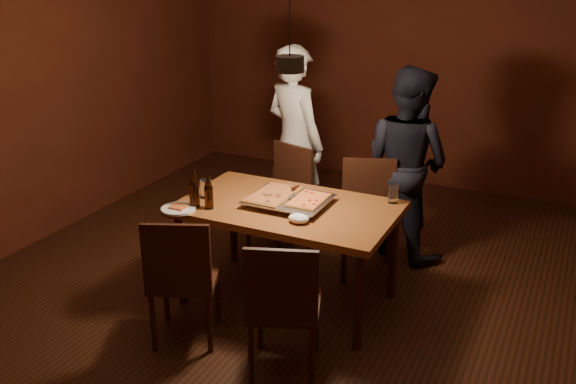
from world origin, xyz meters
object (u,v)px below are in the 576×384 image
at_px(chair_far_right, 368,206).
at_px(diner_white, 295,143).
at_px(beer_bottle_b, 209,193).
at_px(chair_far_left, 285,189).
at_px(chair_near_left, 181,270).
at_px(dining_table, 288,215).
at_px(chair_near_right, 283,298).
at_px(diner_dark, 407,163).
at_px(pizza_tray, 289,201).
at_px(beer_bottle_a, 194,189).
at_px(plate_slice, 178,209).
at_px(pendant_lamp, 290,62).

xyz_separation_m(chair_far_right, diner_white, (-0.82, 0.39, 0.31)).
bearing_deg(chair_far_right, beer_bottle_b, 30.69).
xyz_separation_m(chair_far_left, chair_near_left, (0.04, -1.58, 0.00)).
height_order(dining_table, chair_near_right, chair_near_right).
bearing_deg(dining_table, diner_dark, 65.73).
xyz_separation_m(pizza_tray, beer_bottle_a, (-0.57, -0.31, 0.11)).
height_order(chair_far_left, diner_dark, diner_dark).
bearing_deg(beer_bottle_a, plate_slice, -124.00).
xyz_separation_m(chair_far_right, plate_slice, (-0.99, -1.13, 0.22)).
height_order(dining_table, chair_far_left, chair_far_left).
relative_size(dining_table, diner_white, 0.89).
xyz_separation_m(pizza_tray, pendant_lamp, (0.06, -0.11, 0.99)).
height_order(chair_far_left, chair_near_left, same).
bearing_deg(chair_near_left, chair_far_left, 68.39).
relative_size(pizza_tray, diner_white, 0.33).
distance_m(diner_dark, pendant_lamp, 1.65).
height_order(pizza_tray, pendant_lamp, pendant_lamp).
bearing_deg(diner_dark, plate_slice, 75.80).
bearing_deg(chair_far_right, pendant_lamp, 50.10).
height_order(beer_bottle_b, pendant_lamp, pendant_lamp).
relative_size(chair_far_left, chair_near_right, 0.97).
xyz_separation_m(chair_near_left, pizza_tray, (0.37, 0.80, 0.24)).
height_order(chair_near_left, diner_white, diner_white).
height_order(chair_near_left, pizza_tray, chair_near_left).
bearing_deg(pendant_lamp, chair_far_right, 70.62).
bearing_deg(pendant_lamp, beer_bottle_a, -162.36).
height_order(chair_far_right, chair_near_right, same).
relative_size(chair_far_left, diner_white, 0.31).
distance_m(chair_near_right, pizza_tray, 0.94).
distance_m(chair_far_left, diner_white, 0.45).
bearing_deg(beer_bottle_a, pendant_lamp, 17.64).
xyz_separation_m(chair_far_right, diner_dark, (0.17, 0.42, 0.25)).
xyz_separation_m(dining_table, chair_near_right, (0.36, -0.82, -0.14)).
height_order(chair_near_right, diner_white, diner_white).
bearing_deg(plate_slice, chair_near_left, -54.92).
relative_size(pizza_tray, plate_slice, 2.31).
bearing_deg(dining_table, chair_far_left, 117.34).
xyz_separation_m(chair_near_right, diner_dark, (0.16, 1.97, 0.25)).
distance_m(chair_far_left, pendant_lamp, 1.59).
distance_m(diner_white, pendant_lamp, 1.61).
distance_m(chair_near_left, pizza_tray, 0.91).
height_order(beer_bottle_b, diner_white, diner_white).
bearing_deg(diner_white, chair_far_left, 122.08).
xyz_separation_m(pizza_tray, beer_bottle_b, (-0.46, -0.30, 0.09)).
bearing_deg(diner_white, chair_near_right, 135.00).
distance_m(plate_slice, diner_dark, 1.94).
height_order(beer_bottle_a, pendant_lamp, pendant_lamp).
distance_m(chair_near_left, pendant_lamp, 1.47).
bearing_deg(plate_slice, chair_far_left, 79.14).
bearing_deg(pendant_lamp, beer_bottle_b, -160.36).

